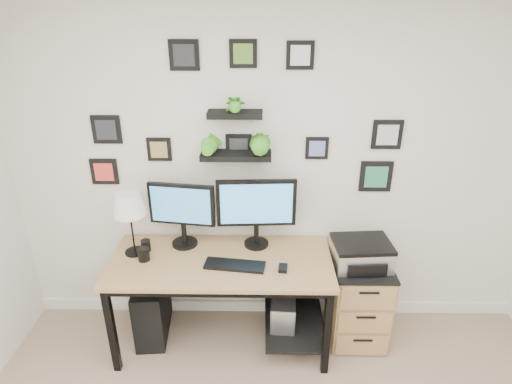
{
  "coord_description": "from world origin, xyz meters",
  "views": [
    {
      "loc": [
        -0.12,
        -0.96,
        2.48
      ],
      "look_at": [
        -0.16,
        1.83,
        1.2
      ],
      "focal_mm": 30.0,
      "sensor_mm": 36.0,
      "label": 1
    }
  ],
  "objects_px": {
    "desk": "(227,271)",
    "table_lamp": "(129,206)",
    "mug": "(144,254)",
    "monitor_left": "(182,210)",
    "printer": "(361,253)",
    "file_cabinet": "(358,299)",
    "pc_tower_grey": "(283,315)",
    "monitor_right": "(256,208)",
    "pc_tower_black": "(152,307)"
  },
  "relations": [
    {
      "from": "desk",
      "to": "table_lamp",
      "type": "relative_size",
      "value": 3.31
    },
    {
      "from": "table_lamp",
      "to": "mug",
      "type": "bearing_deg",
      "value": -46.44
    },
    {
      "from": "monitor_left",
      "to": "printer",
      "type": "xyz_separation_m",
      "value": [
        1.32,
        -0.13,
        -0.28
      ]
    },
    {
      "from": "desk",
      "to": "mug",
      "type": "relative_size",
      "value": 17.02
    },
    {
      "from": "monitor_left",
      "to": "file_cabinet",
      "type": "height_order",
      "value": "monitor_left"
    },
    {
      "from": "monitor_left",
      "to": "printer",
      "type": "bearing_deg",
      "value": -5.46
    },
    {
      "from": "pc_tower_grey",
      "to": "printer",
      "type": "bearing_deg",
      "value": 2.95
    },
    {
      "from": "monitor_right",
      "to": "printer",
      "type": "height_order",
      "value": "monitor_right"
    },
    {
      "from": "monitor_left",
      "to": "pc_tower_grey",
      "type": "bearing_deg",
      "value": -11.51
    },
    {
      "from": "printer",
      "to": "desk",
      "type": "bearing_deg",
      "value": -177.49
    },
    {
      "from": "pc_tower_black",
      "to": "mug",
      "type": "bearing_deg",
      "value": -84.96
    },
    {
      "from": "mug",
      "to": "pc_tower_black",
      "type": "relative_size",
      "value": 0.19
    },
    {
      "from": "file_cabinet",
      "to": "printer",
      "type": "relative_size",
      "value": 1.54
    },
    {
      "from": "table_lamp",
      "to": "mug",
      "type": "height_order",
      "value": "table_lamp"
    },
    {
      "from": "pc_tower_grey",
      "to": "printer",
      "type": "xyz_separation_m",
      "value": [
        0.56,
        0.03,
        0.56
      ]
    },
    {
      "from": "desk",
      "to": "monitor_left",
      "type": "height_order",
      "value": "monitor_left"
    },
    {
      "from": "monitor_left",
      "to": "monitor_right",
      "type": "relative_size",
      "value": 0.87
    },
    {
      "from": "desk",
      "to": "table_lamp",
      "type": "xyz_separation_m",
      "value": [
        -0.68,
        0.06,
        0.51
      ]
    },
    {
      "from": "file_cabinet",
      "to": "monitor_left",
      "type": "bearing_deg",
      "value": 175.26
    },
    {
      "from": "monitor_right",
      "to": "pc_tower_black",
      "type": "xyz_separation_m",
      "value": [
        -0.82,
        -0.12,
        -0.82
      ]
    },
    {
      "from": "mug",
      "to": "pc_tower_black",
      "type": "bearing_deg",
      "value": 99.53
    },
    {
      "from": "monitor_left",
      "to": "pc_tower_grey",
      "type": "xyz_separation_m",
      "value": [
        0.76,
        -0.15,
        -0.84
      ]
    },
    {
      "from": "mug",
      "to": "file_cabinet",
      "type": "xyz_separation_m",
      "value": [
        1.6,
        0.1,
        -0.46
      ]
    },
    {
      "from": "pc_tower_black",
      "to": "pc_tower_grey",
      "type": "distance_m",
      "value": 1.03
    },
    {
      "from": "monitor_left",
      "to": "pc_tower_black",
      "type": "distance_m",
      "value": 0.85
    },
    {
      "from": "monitor_left",
      "to": "monitor_right",
      "type": "distance_m",
      "value": 0.55
    },
    {
      "from": "table_lamp",
      "to": "pc_tower_grey",
      "type": "relative_size",
      "value": 1.14
    },
    {
      "from": "desk",
      "to": "table_lamp",
      "type": "height_order",
      "value": "table_lamp"
    },
    {
      "from": "monitor_right",
      "to": "table_lamp",
      "type": "xyz_separation_m",
      "value": [
        -0.9,
        -0.11,
        0.07
      ]
    },
    {
      "from": "printer",
      "to": "pc_tower_grey",
      "type": "bearing_deg",
      "value": -177.05
    },
    {
      "from": "monitor_right",
      "to": "mug",
      "type": "bearing_deg",
      "value": -165.22
    },
    {
      "from": "desk",
      "to": "monitor_left",
      "type": "xyz_separation_m",
      "value": [
        -0.33,
        0.17,
        0.42
      ]
    },
    {
      "from": "desk",
      "to": "monitor_right",
      "type": "distance_m",
      "value": 0.52
    },
    {
      "from": "monitor_left",
      "to": "pc_tower_black",
      "type": "relative_size",
      "value": 1.02
    },
    {
      "from": "desk",
      "to": "mug",
      "type": "distance_m",
      "value": 0.61
    },
    {
      "from": "monitor_left",
      "to": "pc_tower_black",
      "type": "xyz_separation_m",
      "value": [
        -0.27,
        -0.12,
        -0.8
      ]
    },
    {
      "from": "monitor_right",
      "to": "mug",
      "type": "distance_m",
      "value": 0.88
    },
    {
      "from": "monitor_left",
      "to": "pc_tower_black",
      "type": "height_order",
      "value": "monitor_left"
    },
    {
      "from": "monitor_left",
      "to": "mug",
      "type": "distance_m",
      "value": 0.41
    },
    {
      "from": "pc_tower_grey",
      "to": "mug",
      "type": "bearing_deg",
      "value": -176.83
    },
    {
      "from": "mug",
      "to": "monitor_right",
      "type": "bearing_deg",
      "value": 14.78
    },
    {
      "from": "monitor_right",
      "to": "table_lamp",
      "type": "bearing_deg",
      "value": -172.73
    },
    {
      "from": "monitor_right",
      "to": "pc_tower_grey",
      "type": "relative_size",
      "value": 1.37
    },
    {
      "from": "pc_tower_grey",
      "to": "printer",
      "type": "distance_m",
      "value": 0.79
    },
    {
      "from": "monitor_right",
      "to": "mug",
      "type": "xyz_separation_m",
      "value": [
        -0.8,
        -0.21,
        -0.27
      ]
    },
    {
      "from": "pc_tower_black",
      "to": "monitor_left",
      "type": "bearing_deg",
      "value": 19.41
    },
    {
      "from": "monitor_left",
      "to": "pc_tower_grey",
      "type": "relative_size",
      "value": 1.18
    },
    {
      "from": "monitor_left",
      "to": "printer",
      "type": "relative_size",
      "value": 1.16
    },
    {
      "from": "desk",
      "to": "pc_tower_black",
      "type": "height_order",
      "value": "desk"
    },
    {
      "from": "pc_tower_black",
      "to": "pc_tower_grey",
      "type": "height_order",
      "value": "pc_tower_black"
    }
  ]
}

